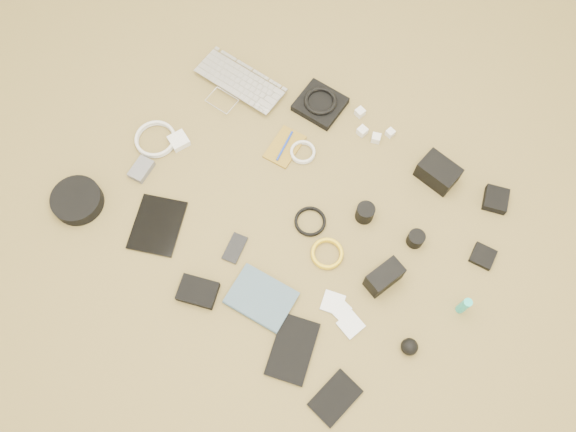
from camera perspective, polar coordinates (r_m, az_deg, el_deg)
The scene contains 33 objects.
laptop at distance 2.31m, azimuth -5.67°, elevation 12.56°, with size 0.37×0.26×0.03m, color silver.
headphone_pouch at distance 2.26m, azimuth 3.29°, elevation 11.27°, with size 0.17×0.16×0.03m, color black.
headphones at distance 2.24m, azimuth 3.32°, elevation 11.60°, with size 0.13×0.13×0.02m, color black.
charger_a at distance 2.26m, azimuth 7.32°, elevation 10.40°, with size 0.03×0.03×0.03m, color silver.
charger_b at distance 2.20m, azimuth 8.93°, elevation 7.82°, with size 0.03×0.03×0.03m, color silver.
charger_c at distance 2.23m, azimuth 10.34°, elevation 8.31°, with size 0.03×0.03×0.03m, color silver.
charger_d at distance 2.21m, azimuth 7.55°, elevation 8.54°, with size 0.03×0.03×0.03m, color silver.
dslr_camera at distance 2.15m, azimuth 15.00°, elevation 4.30°, with size 0.14×0.10×0.08m, color black.
lens_pouch at distance 2.19m, azimuth 20.36°, elevation 1.60°, with size 0.08×0.09×0.03m, color black.
notebook_olive at distance 2.17m, azimuth -0.34°, elevation 7.04°, with size 0.10×0.16×0.01m, color olive.
pen_blue at distance 2.16m, azimuth -0.34°, elevation 7.15°, with size 0.01×0.01×0.14m, color #1531AB.
cable_white_a at distance 2.16m, azimuth 1.50°, elevation 6.42°, with size 0.10×0.10×0.01m, color silver.
lens_a at distance 2.04m, azimuth 7.83°, elevation 0.33°, with size 0.07×0.07×0.07m, color black.
lens_b at distance 2.04m, azimuth 12.85°, elevation -2.27°, with size 0.06×0.06×0.06m, color black.
card_reader at distance 2.10m, azimuth 19.19°, elevation -3.88°, with size 0.08×0.08×0.02m, color black.
power_brick at distance 2.21m, azimuth -11.03°, elevation 7.51°, with size 0.07×0.07×0.03m, color silver.
cable_white_b at distance 2.24m, azimuth -13.27°, elevation 7.52°, with size 0.16×0.16×0.01m, color silver.
cable_black at distance 2.04m, azimuth 2.26°, elevation -0.61°, with size 0.11×0.11×0.01m, color black.
cable_yellow at distance 2.00m, azimuth 3.98°, elevation -3.89°, with size 0.12×0.12×0.01m, color gold.
flash at distance 1.95m, azimuth 9.73°, elevation -6.14°, with size 0.07×0.13×0.09m, color black.
lens_cleaner at distance 1.98m, azimuth 17.43°, elevation -8.70°, with size 0.03×0.03×0.10m, color #1BB3A7.
battery_charger at distance 2.19m, azimuth -14.68°, elevation 4.61°, with size 0.06×0.10×0.03m, color #5B5C61.
tablet at distance 2.09m, azimuth -13.13°, elevation -0.91°, with size 0.17×0.22×0.01m, color black.
phone at distance 2.01m, azimuth -5.41°, elevation -3.27°, with size 0.06×0.11×0.01m, color black.
filter_case_left at distance 1.95m, azimuth 4.58°, elevation -8.77°, with size 0.07×0.07×0.01m, color silver.
filter_case_mid at distance 1.95m, azimuth 5.25°, elevation -9.34°, with size 0.06×0.06×0.01m, color silver.
filter_case_right at distance 1.94m, azimuth 6.39°, elevation -10.92°, with size 0.07×0.07×0.01m, color silver.
air_blower at distance 1.93m, azimuth 12.24°, elevation -12.85°, with size 0.06×0.06×0.06m, color black.
headphone_case at distance 2.19m, azimuth -20.62°, elevation 1.49°, with size 0.18×0.18×0.05m, color black.
drive_case at distance 1.97m, azimuth -9.14°, elevation -7.58°, with size 0.13×0.09×0.03m, color black.
paperback at distance 1.93m, azimuth -3.98°, elevation -10.32°, with size 0.16×0.21×0.02m, color #3B5465.
notebook_black_a at distance 1.91m, azimuth 0.47°, elevation -13.35°, with size 0.13×0.21×0.02m, color black.
notebook_black_b at distance 1.90m, azimuth 4.82°, elevation -17.93°, with size 0.10×0.16×0.01m, color black.
Camera 1 is at (0.44, -0.64, 1.90)m, focal length 35.00 mm.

